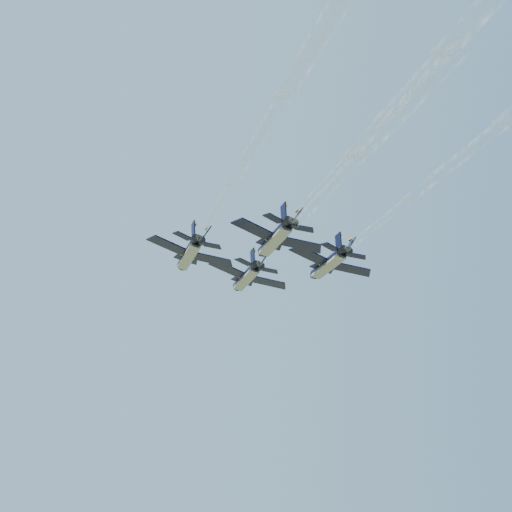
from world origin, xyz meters
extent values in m
cylinder|color=black|center=(-1.23, 7.82, 107.17)|extent=(2.76, 13.26, 2.06)
cone|color=black|center=(-1.66, 15.68, 107.17)|extent=(2.20, 2.69, 2.06)
ellipsoid|color=black|center=(-1.28, 11.19, 107.70)|extent=(1.27, 2.44, 1.03)
cube|color=gray|center=(-1.40, 7.81, 106.55)|extent=(2.19, 11.88, 0.81)
cube|color=black|center=(-4.48, 6.85, 107.93)|extent=(6.38, 4.99, 1.63)
cube|color=#FFAB0D|center=(-4.54, 8.53, 108.02)|extent=(5.22, 2.29, 1.62)
cube|color=black|center=(2.05, 7.20, 106.22)|extent=(6.25, 4.52, 1.63)
cube|color=#FFAB0D|center=(1.98, 8.88, 106.32)|extent=(5.37, 1.74, 1.62)
cube|color=black|center=(-2.91, 1.43, 107.70)|extent=(2.97, 2.51, 0.79)
cube|color=black|center=(1.12, 1.65, 106.64)|extent=(2.91, 2.32, 0.79)
cube|color=black|center=(-1.40, 2.21, 108.73)|extent=(0.43, 2.20, 2.59)
cube|color=black|center=(0.23, 2.30, 108.30)|extent=(1.64, 2.26, 2.26)
cylinder|color=black|center=(-1.32, 0.82, 107.19)|extent=(1.39, 1.26, 1.33)
cylinder|color=black|center=(-0.45, 0.87, 106.96)|extent=(1.39, 1.26, 1.33)
cylinder|color=black|center=(-11.68, -2.71, 107.17)|extent=(2.76, 13.26, 2.06)
cone|color=black|center=(-12.11, 5.16, 107.17)|extent=(2.20, 2.69, 2.06)
ellipsoid|color=black|center=(-11.73, 0.67, 107.70)|extent=(1.27, 2.44, 1.03)
cube|color=gray|center=(-11.85, -2.71, 106.55)|extent=(2.19, 11.88, 0.81)
cube|color=black|center=(-14.93, -3.68, 107.93)|extent=(6.38, 4.99, 1.63)
cube|color=#FFAB0D|center=(-14.99, -1.99, 108.02)|extent=(5.22, 2.29, 1.62)
cube|color=black|center=(-8.40, -3.32, 106.22)|extent=(6.25, 4.52, 1.63)
cube|color=#FFAB0D|center=(-8.47, -1.64, 106.32)|extent=(5.37, 1.74, 1.62)
cube|color=black|center=(-13.36, -9.09, 107.70)|extent=(2.97, 2.51, 0.79)
cube|color=black|center=(-9.33, -8.87, 106.64)|extent=(2.91, 2.32, 0.79)
cube|color=black|center=(-11.85, -8.31, 108.73)|extent=(0.43, 2.20, 2.59)
cube|color=black|center=(-10.22, -8.22, 108.30)|extent=(1.64, 2.26, 2.26)
cylinder|color=black|center=(-11.77, -9.70, 107.19)|extent=(1.39, 1.26, 1.33)
cylinder|color=black|center=(-10.90, -9.65, 106.96)|extent=(1.39, 1.26, 1.33)
cylinder|color=black|center=(9.57, -1.94, 107.17)|extent=(2.76, 13.26, 2.06)
cone|color=black|center=(9.15, 5.93, 107.17)|extent=(2.20, 2.69, 2.06)
ellipsoid|color=black|center=(9.53, 1.44, 107.70)|extent=(1.27, 2.44, 1.03)
cube|color=gray|center=(9.41, -1.95, 106.55)|extent=(2.19, 11.88, 0.81)
cube|color=black|center=(6.33, -2.91, 107.93)|extent=(6.38, 4.99, 1.63)
cube|color=#FFAB0D|center=(6.26, -1.22, 108.02)|extent=(5.22, 2.29, 1.62)
cube|color=black|center=(12.85, -2.56, 106.22)|extent=(6.25, 4.52, 1.63)
cube|color=#FFAB0D|center=(12.79, -0.87, 106.32)|extent=(5.37, 1.74, 1.62)
cube|color=black|center=(7.90, -8.32, 107.70)|extent=(2.97, 2.51, 0.79)
cube|color=black|center=(11.92, -8.11, 106.64)|extent=(2.91, 2.32, 0.79)
cube|color=black|center=(9.41, -7.54, 108.73)|extent=(0.43, 2.20, 2.59)
cube|color=black|center=(11.04, -7.46, 108.30)|extent=(1.64, 2.26, 2.26)
cylinder|color=black|center=(9.49, -8.93, 107.19)|extent=(1.39, 1.26, 1.33)
cylinder|color=black|center=(10.35, -8.89, 106.96)|extent=(1.39, 1.26, 1.33)
cylinder|color=black|center=(-0.96, -12.07, 107.17)|extent=(2.76, 13.26, 2.06)
cone|color=black|center=(-1.39, -4.21, 107.17)|extent=(2.20, 2.69, 2.06)
ellipsoid|color=black|center=(-1.01, -8.69, 107.70)|extent=(1.27, 2.44, 1.03)
cube|color=gray|center=(-1.13, -12.08, 106.55)|extent=(2.19, 11.88, 0.81)
cube|color=black|center=(-4.21, -13.04, 107.93)|extent=(6.38, 4.99, 1.63)
cube|color=#FFAB0D|center=(-4.27, -11.35, 108.02)|extent=(5.22, 2.29, 1.62)
cube|color=black|center=(2.32, -12.69, 106.22)|extent=(6.25, 4.52, 1.63)
cube|color=#FFAB0D|center=(2.25, -11.00, 106.32)|extent=(5.37, 1.74, 1.62)
cube|color=black|center=(-2.64, -18.45, 107.70)|extent=(2.97, 2.51, 0.79)
cube|color=black|center=(1.39, -18.24, 106.64)|extent=(2.91, 2.32, 0.79)
cube|color=black|center=(-1.13, -17.68, 108.73)|extent=(0.43, 2.20, 2.59)
cube|color=black|center=(0.50, -17.59, 108.30)|extent=(1.64, 2.26, 2.26)
cylinder|color=black|center=(-1.05, -19.06, 107.19)|extent=(1.39, 1.26, 1.33)
cylinder|color=black|center=(-0.18, -19.02, 106.96)|extent=(1.39, 1.26, 1.33)
cylinder|color=white|center=(-0.29, -9.76, 107.17)|extent=(2.27, 22.11, 1.09)
cylinder|color=white|center=(0.83, -30.56, 107.17)|extent=(2.69, 22.13, 1.50)
cylinder|color=white|center=(1.95, -51.36, 107.17)|extent=(3.17, 22.16, 1.99)
cylinder|color=white|center=(-10.74, -20.28, 107.17)|extent=(2.27, 22.11, 1.09)
cylinder|color=white|center=(-9.62, -41.08, 107.17)|extent=(2.69, 22.13, 1.50)
cylinder|color=white|center=(-8.50, -61.88, 107.17)|extent=(3.17, 22.16, 1.99)
cylinder|color=white|center=(10.52, -19.51, 107.17)|extent=(2.27, 22.11, 1.09)
cylinder|color=white|center=(11.64, -40.31, 107.17)|extent=(2.69, 22.13, 1.50)
cylinder|color=white|center=(-0.02, -29.64, 107.17)|extent=(2.27, 22.11, 1.09)
cylinder|color=white|center=(1.10, -50.44, 107.17)|extent=(2.69, 22.13, 1.50)
camera|label=1|loc=(-23.32, -111.04, 73.08)|focal=55.00mm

